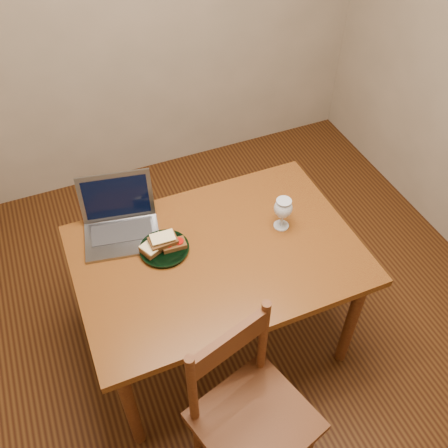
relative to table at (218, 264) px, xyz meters
name	(u,v)px	position (x,y,z in m)	size (l,w,h in m)	color
floor	(232,329)	(0.09, 0.02, -0.66)	(3.20, 3.20, 0.02)	black
table	(218,264)	(0.00, 0.00, 0.00)	(1.30, 0.90, 0.74)	#4E200D
chair	(251,410)	(-0.12, -0.65, -0.14)	(0.54, 0.53, 0.48)	#421B0D
plate	(164,249)	(-0.22, 0.11, 0.10)	(0.23, 0.23, 0.02)	black
sandwich_cheese	(155,245)	(-0.26, 0.12, 0.13)	(0.13, 0.08, 0.04)	#381E0C
sandwich_tomato	(174,244)	(-0.18, 0.10, 0.12)	(0.11, 0.06, 0.03)	#381E0C
sandwich_top	(163,240)	(-0.22, 0.11, 0.15)	(0.13, 0.07, 0.04)	#381E0C
milk_glass	(283,213)	(0.35, 0.04, 0.17)	(0.09, 0.09, 0.17)	white
laptop	(119,218)	(-0.37, 0.32, 0.15)	(0.40, 0.37, 0.25)	slate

